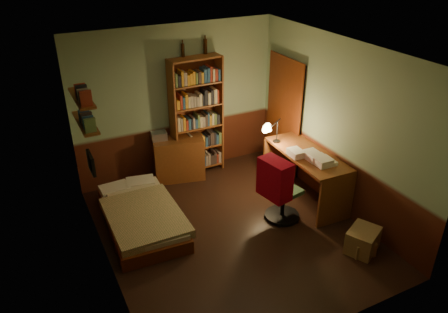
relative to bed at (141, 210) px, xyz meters
name	(u,v)px	position (x,y,z in m)	size (l,w,h in m)	color
floor	(232,231)	(1.12, -0.72, -0.28)	(3.50, 4.00, 0.02)	black
ceiling	(234,52)	(1.12, -0.72, 2.34)	(3.50, 4.00, 0.02)	silver
wall_back	(177,103)	(1.12, 1.29, 1.03)	(3.50, 0.02, 2.60)	gray
wall_left	(98,182)	(-0.64, -0.72, 1.03)	(0.02, 4.00, 2.60)	gray
wall_right	(338,127)	(2.88, -0.72, 1.03)	(0.02, 4.00, 2.60)	gray
wall_front	(331,236)	(1.12, -2.73, 1.03)	(3.50, 0.02, 2.60)	gray
doorway	(285,116)	(2.84, 0.58, 0.73)	(0.06, 0.90, 2.00)	black
door_trim	(283,116)	(2.80, 0.58, 0.73)	(0.02, 0.98, 2.08)	#4B1E0B
bed	(141,210)	(0.00, 0.00, 0.00)	(0.95, 1.79, 0.53)	#606F3C
dresser	(179,159)	(1.01, 1.04, 0.11)	(0.84, 0.42, 0.75)	brown
mini_stereo	(159,136)	(0.72, 1.17, 0.55)	(0.25, 0.20, 0.14)	#B2B2B7
bookshelf	(197,117)	(1.40, 1.13, 0.77)	(0.89, 0.28, 2.07)	brown
bottle_left	(183,50)	(1.25, 1.23, 1.91)	(0.06, 0.06, 0.21)	black
bottle_right	(205,47)	(1.64, 1.23, 1.93)	(0.06, 0.06, 0.24)	black
desk	(305,176)	(2.56, -0.48, 0.15)	(0.64, 1.54, 0.83)	brown
paper_stack	(296,153)	(2.33, -0.48, 0.61)	(0.19, 0.26, 0.10)	silver
desk_lamp	(278,123)	(2.34, 0.07, 0.89)	(0.20, 0.20, 0.65)	black
office_chair	(284,192)	(1.95, -0.78, 0.19)	(0.46, 0.40, 0.91)	#386440
red_jacket	(272,149)	(1.72, -0.74, 0.94)	(0.27, 0.49, 0.58)	#AA051B
wall_shelf_lower	(86,123)	(-0.52, 0.38, 1.33)	(0.20, 0.90, 0.03)	brown
wall_shelf_upper	(82,98)	(-0.52, 0.38, 1.68)	(0.20, 0.90, 0.03)	brown
framed_picture	(91,163)	(-0.60, -0.12, 0.98)	(0.04, 0.32, 0.26)	black
cardboard_box_a	(363,240)	(2.49, -1.90, -0.10)	(0.44, 0.35, 0.33)	olive
cardboard_box_b	(362,247)	(2.46, -1.95, -0.16)	(0.29, 0.24, 0.20)	olive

